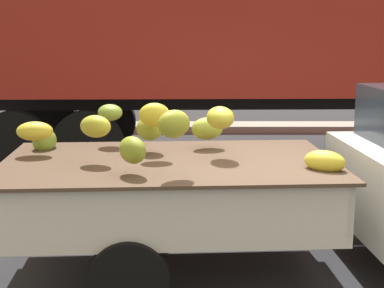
# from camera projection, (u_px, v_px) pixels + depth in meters

# --- Properties ---
(ground) EXTENTS (220.00, 220.00, 0.00)m
(ground) POSITION_uv_depth(u_px,v_px,m) (289.00, 278.00, 5.28)
(ground) COLOR #28282B
(curb_strip) EXTENTS (80.00, 0.80, 0.16)m
(curb_strip) POSITION_uv_depth(u_px,v_px,m) (232.00, 127.00, 13.12)
(curb_strip) COLOR gray
(curb_strip) RESTS_ON ground
(semi_trailer) EXTENTS (12.06, 2.89, 3.95)m
(semi_trailer) POSITION_uv_depth(u_px,v_px,m) (313.00, 11.00, 9.44)
(semi_trailer) COLOR maroon
(semi_trailer) RESTS_ON ground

